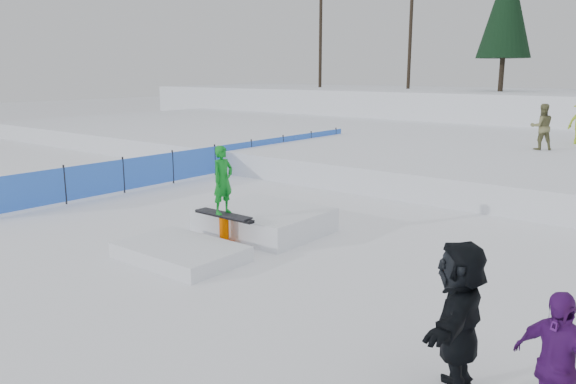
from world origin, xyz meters
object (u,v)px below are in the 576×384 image
Objects in this scene: spectator_purple at (555,366)px; jib_rail_feature at (243,225)px; spectator_dark at (459,320)px; walker_olive at (542,127)px; safety_fence at (215,160)px.

spectator_purple is 0.35× the size of jib_rail_feature.
jib_rail_feature is at bearing 176.41° from spectator_purple.
spectator_purple is 1.06m from spectator_dark.
walker_olive is at bearing 176.28° from spectator_dark.
jib_rail_feature reaches higher than spectator_dark.
safety_fence is 8.74× the size of spectator_dark.
jib_rail_feature is (-6.05, 2.95, -0.61)m from spectator_dark.
jib_rail_feature is at bearing -131.84° from spectator_dark.
walker_olive reaches higher than safety_fence.
safety_fence is at bearing -139.21° from spectator_dark.
spectator_purple is at bearing -23.56° from jib_rail_feature.
jib_rail_feature is (-7.09, 3.09, -0.48)m from spectator_purple.
spectator_dark reaches higher than spectator_purple.
safety_fence is 9.59× the size of walker_olive.
spectator_purple is at bearing 66.20° from spectator_dark.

